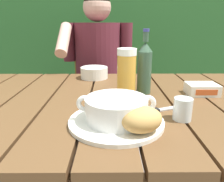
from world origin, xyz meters
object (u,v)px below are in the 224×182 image
(person_eating, at_px, (97,68))
(beer_bottle, at_px, (145,67))
(butter_tub, at_px, (202,89))
(bread_roll, at_px, (142,120))
(diner_bowl, at_px, (94,73))
(chair_near_diner, at_px, (100,94))
(water_glass_small, at_px, (183,109))
(serving_plate, at_px, (116,121))
(soup_bowl, at_px, (116,108))
(beer_glass, at_px, (127,72))
(table_knife, at_px, (158,110))

(person_eating, bearing_deg, beer_bottle, -68.90)
(beer_bottle, relative_size, butter_tub, 2.14)
(bread_roll, height_order, diner_bowl, bread_roll)
(chair_near_diner, xyz_separation_m, diner_bowl, (0.00, -0.54, 0.30))
(person_eating, distance_m, butter_tub, 0.80)
(person_eating, distance_m, water_glass_small, 0.94)
(beer_bottle, relative_size, diner_bowl, 1.81)
(serving_plate, bearing_deg, diner_bowl, 100.74)
(chair_near_diner, xyz_separation_m, serving_plate, (0.11, -1.10, 0.28))
(soup_bowl, xyz_separation_m, butter_tub, (0.37, 0.27, -0.03))
(water_glass_small, bearing_deg, chair_near_diner, 106.17)
(serving_plate, relative_size, butter_tub, 2.28)
(serving_plate, bearing_deg, person_eating, 96.89)
(person_eating, relative_size, water_glass_small, 17.80)
(butter_tub, bearing_deg, beer_glass, -177.92)
(bread_roll, bearing_deg, soup_bowl, 130.60)
(table_knife, bearing_deg, diner_bowl, 118.04)
(serving_plate, relative_size, diner_bowl, 1.93)
(diner_bowl, bearing_deg, water_glass_small, -59.87)
(butter_tub, bearing_deg, person_eating, 127.17)
(soup_bowl, height_order, table_knife, soup_bowl)
(chair_near_diner, height_order, soup_bowl, chair_near_diner)
(chair_near_diner, relative_size, table_knife, 6.88)
(chair_near_diner, xyz_separation_m, soup_bowl, (0.11, -1.10, 0.32))
(serving_plate, distance_m, beer_glass, 0.28)
(bread_roll, bearing_deg, person_eating, 100.10)
(chair_near_diner, distance_m, butter_tub, 1.00)
(chair_near_diner, height_order, serving_plate, chair_near_diner)
(beer_glass, bearing_deg, chair_near_diner, 100.44)
(chair_near_diner, bearing_deg, butter_tub, -60.08)
(person_eating, distance_m, bread_roll, 1.00)
(soup_bowl, distance_m, beer_bottle, 0.33)
(chair_near_diner, bearing_deg, serving_plate, -84.47)
(beer_glass, distance_m, diner_bowl, 0.35)
(bread_roll, height_order, beer_bottle, beer_bottle)
(beer_bottle, bearing_deg, serving_plate, -113.12)
(bread_roll, distance_m, table_knife, 0.19)
(soup_bowl, relative_size, beer_glass, 1.21)
(beer_glass, distance_m, butter_tub, 0.33)
(chair_near_diner, bearing_deg, bread_roll, -81.69)
(beer_bottle, xyz_separation_m, water_glass_small, (0.08, -0.27, -0.08))
(butter_tub, distance_m, table_knife, 0.29)
(butter_tub, bearing_deg, bread_roll, -131.06)
(soup_bowl, relative_size, water_glass_small, 3.35)
(beer_glass, distance_m, table_knife, 0.22)
(bread_roll, bearing_deg, chair_near_diner, 98.31)
(soup_bowl, relative_size, table_knife, 1.65)
(beer_bottle, height_order, diner_bowl, beer_bottle)
(bread_roll, bearing_deg, table_knife, 64.51)
(person_eating, xyz_separation_m, bread_roll, (0.18, -0.98, 0.06))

